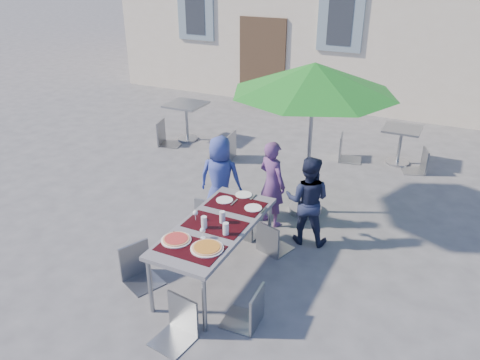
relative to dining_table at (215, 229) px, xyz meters
The scene contains 22 objects.
ground 0.95m from the dining_table, behind, with size 90.00×90.00×0.00m, color #4F4E51.
dining_table is the anchor object (origin of this frame).
pizza_near_left 0.54m from the dining_table, 113.96° to the right, with size 0.34×0.34×0.03m.
pizza_near_right 0.52m from the dining_table, 70.71° to the right, with size 0.36×0.36×0.03m.
glassware 0.16m from the dining_table, 71.16° to the right, with size 0.54×0.46×0.15m.
place_settings 0.65m from the dining_table, 88.52° to the left, with size 0.68×0.49×0.01m.
child_0 1.49m from the dining_table, 116.05° to the left, with size 0.63×0.41×1.29m, color #354494.
child_1 1.52m from the dining_table, 86.32° to the left, with size 0.47×0.31×1.29m, color #5E3670.
child_2 1.46m from the dining_table, 60.78° to the left, with size 0.61×0.35×1.26m, color #1A203A.
chair_0 1.12m from the dining_table, 121.66° to the left, with size 0.45×0.46×0.99m.
chair_1 1.03m from the dining_table, 96.57° to the left, with size 0.47×0.47×0.95m.
chair_2 0.93m from the dining_table, 63.58° to the left, with size 0.47×0.47×0.85m.
chair_3 0.95m from the dining_table, 150.41° to the right, with size 0.52×0.52×0.89m.
chair_4 0.93m from the dining_table, 38.74° to the right, with size 0.41×0.40×0.87m.
chair_5 1.09m from the dining_table, 82.97° to the right, with size 0.43×0.44×0.87m.
patio_umbrella 2.51m from the dining_table, 77.64° to the left, with size 2.34×2.34×2.30m.
cafe_table_0 4.89m from the dining_table, 126.08° to the left, with size 0.75×0.75×0.81m.
bg_chair_l_0 4.72m from the dining_table, 131.74° to the left, with size 0.52×0.52×0.97m.
bg_chair_r_0 3.76m from the dining_table, 115.74° to the left, with size 0.51×0.50×1.03m.
cafe_table_1 4.85m from the dining_table, 72.96° to the left, with size 0.67×0.67×0.72m.
bg_chair_l_1 4.39m from the dining_table, 83.85° to the left, with size 0.50×0.49×0.95m.
bg_chair_r_1 4.76m from the dining_table, 67.43° to the left, with size 0.49×0.48×0.85m.
Camera 1 is at (2.98, -4.02, 3.59)m, focal length 35.00 mm.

